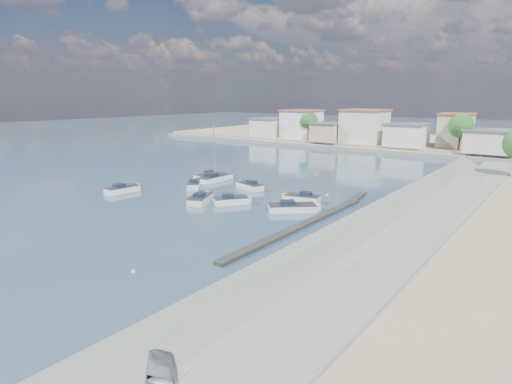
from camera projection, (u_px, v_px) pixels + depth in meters
ground at (359, 176)px, 71.28m from camera, size 400.00×400.00×0.00m
seawall_walkway at (428, 232)px, 39.19m from camera, size 5.00×90.00×1.80m
breakwater at (315, 219)px, 45.89m from camera, size 2.00×31.02×0.35m
far_shore_land at (441, 144)px, 111.70m from camera, size 160.00×40.00×1.40m
far_shore_quay at (416, 154)px, 95.38m from camera, size 160.00×2.50×0.80m
far_town at (476, 134)px, 92.73m from camera, size 113.01×12.80×8.35m
shore_trees at (456, 130)px, 86.96m from camera, size 74.56×38.32×7.92m
motorboat_a at (201, 199)px, 54.09m from camera, size 3.89×5.45×1.48m
motorboat_b at (233, 201)px, 52.97m from camera, size 3.86×4.45×1.48m
motorboat_c at (249, 186)px, 61.63m from camera, size 5.13×2.94×1.48m
motorboat_d at (301, 198)px, 54.24m from camera, size 5.02×2.76×1.48m
motorboat_e at (124, 189)px, 59.34m from camera, size 2.25×5.26×1.48m
motorboat_f at (194, 185)px, 62.56m from camera, size 3.92×4.21×1.48m
motorboat_g at (207, 177)px, 68.70m from camera, size 2.03×5.21×1.48m
motorboat_h at (295, 208)px, 49.60m from camera, size 5.49×5.21×1.48m
sailboat at (216, 178)px, 67.44m from camera, size 2.33×7.17×9.00m
mooring_buoys at (315, 224)px, 44.55m from camera, size 10.80×32.59×0.33m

